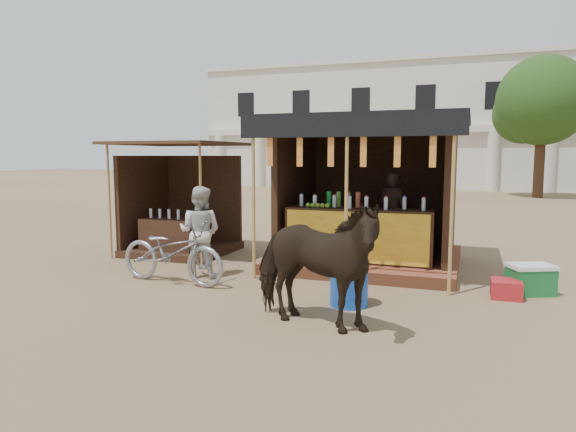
# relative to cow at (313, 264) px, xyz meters

# --- Properties ---
(ground) EXTENTS (120.00, 120.00, 0.00)m
(ground) POSITION_rel_cow_xyz_m (-1.10, 0.55, -0.79)
(ground) COLOR #846B4C
(ground) RESTS_ON ground
(main_stall) EXTENTS (3.60, 3.61, 2.78)m
(main_stall) POSITION_rel_cow_xyz_m (-0.08, 3.90, 0.23)
(main_stall) COLOR #985031
(main_stall) RESTS_ON ground
(secondary_stall) EXTENTS (2.40, 2.40, 2.38)m
(secondary_stall) POSITION_rel_cow_xyz_m (-4.26, 3.78, 0.06)
(secondary_stall) COLOR #3B2315
(secondary_stall) RESTS_ON ground
(cow) EXTENTS (2.03, 1.27, 1.59)m
(cow) POSITION_rel_cow_xyz_m (0.00, 0.00, 0.00)
(cow) COLOR black
(cow) RESTS_ON ground
(motorbike) EXTENTS (2.06, 0.90, 1.05)m
(motorbike) POSITION_rel_cow_xyz_m (-2.84, 1.35, -0.27)
(motorbike) COLOR gray
(motorbike) RESTS_ON ground
(bystander) EXTENTS (0.83, 0.68, 1.58)m
(bystander) POSITION_rel_cow_xyz_m (-2.64, 1.93, -0.01)
(bystander) COLOR beige
(bystander) RESTS_ON ground
(blue_barrel) EXTENTS (0.67, 0.67, 0.65)m
(blue_barrel) POSITION_rel_cow_xyz_m (0.20, 1.07, -0.47)
(blue_barrel) COLOR #184BB6
(blue_barrel) RESTS_ON ground
(red_crate) EXTENTS (0.43, 0.45, 0.27)m
(red_crate) POSITION_rel_cow_xyz_m (2.31, 2.25, -0.66)
(red_crate) COLOR #A41B20
(red_crate) RESTS_ON ground
(cooler) EXTENTS (0.77, 0.67, 0.46)m
(cooler) POSITION_rel_cow_xyz_m (2.67, 2.59, -0.56)
(cooler) COLOR #176B2F
(cooler) RESTS_ON ground
(background_building) EXTENTS (26.00, 7.45, 8.18)m
(background_building) POSITION_rel_cow_xyz_m (-3.10, 30.49, 3.19)
(background_building) COLOR silver
(background_building) RESTS_ON ground
(tree) EXTENTS (4.50, 4.40, 7.00)m
(tree) POSITION_rel_cow_xyz_m (4.71, 22.69, 3.84)
(tree) COLOR #382314
(tree) RESTS_ON ground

